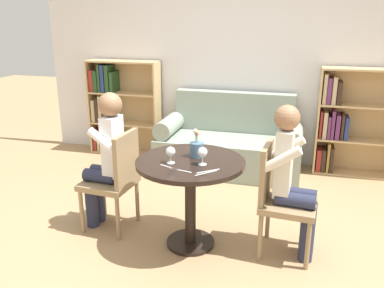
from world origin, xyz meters
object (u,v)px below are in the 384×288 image
at_px(chair_right, 280,195).
at_px(wine_glass_left, 171,152).
at_px(couch, 230,145).
at_px(bookshelf_right, 348,123).
at_px(person_right, 293,180).
at_px(wine_glass_right, 203,153).
at_px(person_left, 106,158).
at_px(bookshelf_left, 117,108).
at_px(chair_left, 116,177).
at_px(flower_vase, 197,148).

xyz_separation_m(chair_right, wine_glass_left, (-0.83, -0.18, 0.34)).
distance_m(couch, bookshelf_right, 1.42).
xyz_separation_m(person_right, wine_glass_right, (-0.68, -0.14, 0.20)).
height_order(bookshelf_right, person_left, bookshelf_right).
bearing_deg(bookshelf_right, chair_right, -108.33).
xyz_separation_m(bookshelf_left, bookshelf_right, (2.97, 0.00, -0.00)).
relative_size(chair_right, person_right, 0.74).
bearing_deg(person_right, wine_glass_right, 106.02).
height_order(person_left, wine_glass_left, person_left).
xyz_separation_m(bookshelf_left, wine_glass_left, (1.49, -2.15, 0.21)).
xyz_separation_m(bookshelf_left, chair_right, (2.32, -1.97, -0.13)).
bearing_deg(wine_glass_right, person_left, 169.48).
bearing_deg(wine_glass_left, couch, 86.07).
height_order(chair_right, wine_glass_left, chair_right).
xyz_separation_m(chair_left, wine_glass_right, (0.82, -0.16, 0.35)).
bearing_deg(person_right, chair_right, 87.10).
bearing_deg(wine_glass_left, wine_glass_right, 7.60).
xyz_separation_m(person_right, wine_glass_left, (-0.92, -0.17, 0.20)).
xyz_separation_m(chair_right, flower_vase, (-0.68, 0.01, 0.33)).
relative_size(bookshelf_left, chair_right, 1.40).
relative_size(chair_left, person_right, 0.74).
bearing_deg(person_left, bookshelf_left, -152.46).
relative_size(chair_right, person_left, 0.73).
height_order(couch, bookshelf_right, bookshelf_right).
xyz_separation_m(person_right, flower_vase, (-0.77, 0.03, 0.18)).
height_order(bookshelf_left, wine_glass_left, bookshelf_left).
distance_m(person_left, person_right, 1.58).
distance_m(bookshelf_right, chair_left, 2.85).
distance_m(bookshelf_left, bookshelf_right, 2.97).
relative_size(chair_left, wine_glass_left, 6.85).
xyz_separation_m(bookshelf_right, chair_left, (-2.06, -1.97, -0.12)).
height_order(bookshelf_right, flower_vase, bookshelf_right).
relative_size(bookshelf_right, person_right, 1.04).
distance_m(chair_right, wine_glass_left, 0.92).
distance_m(bookshelf_right, wine_glass_left, 2.63).
bearing_deg(flower_vase, bookshelf_right, 55.84).
relative_size(person_right, flower_vase, 5.11).
relative_size(couch, chair_left, 1.90).
bearing_deg(flower_vase, chair_left, -179.28).
relative_size(chair_left, flower_vase, 3.78).
relative_size(bookshelf_left, chair_left, 1.40).
bearing_deg(chair_right, couch, 26.80).
height_order(person_right, wine_glass_right, person_right).
bearing_deg(person_right, flower_vase, 92.50).
height_order(chair_right, person_left, person_left).
xyz_separation_m(couch, chair_left, (-0.70, -1.70, 0.18)).
bearing_deg(chair_left, wine_glass_left, 76.34).
bearing_deg(chair_right, chair_left, 94.24).
bearing_deg(wine_glass_left, chair_right, 12.43).
distance_m(chair_left, chair_right, 1.40).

